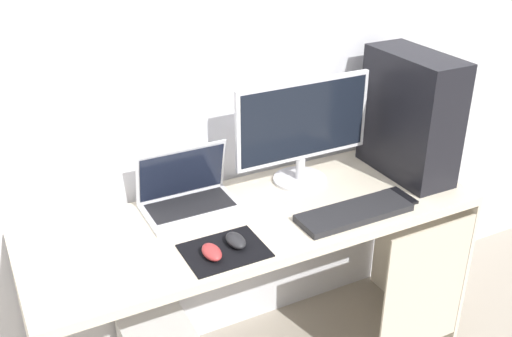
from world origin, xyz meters
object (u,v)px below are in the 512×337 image
at_px(monitor, 303,130).
at_px(mouse_right, 212,252).
at_px(laptop, 189,196).
at_px(keyboard, 354,213).
at_px(pc_tower, 410,115).
at_px(cell_phone, 400,197).
at_px(mouse_left, 236,240).

bearing_deg(monitor, mouse_right, -148.86).
bearing_deg(laptop, keyboard, -33.41).
distance_m(pc_tower, mouse_right, 0.97).
relative_size(monitor, cell_phone, 4.29).
relative_size(laptop, keyboard, 0.81).
distance_m(laptop, keyboard, 0.59).
height_order(pc_tower, laptop, pc_tower).
xyz_separation_m(laptop, keyboard, (0.49, -0.33, -0.03)).
height_order(keyboard, cell_phone, keyboard).
height_order(monitor, mouse_right, monitor).
xyz_separation_m(laptop, mouse_left, (0.04, -0.31, -0.02)).
xyz_separation_m(pc_tower, cell_phone, (-0.16, -0.16, -0.24)).
bearing_deg(laptop, cell_phone, -22.59).
bearing_deg(mouse_left, laptop, 97.67).
relative_size(laptop, cell_phone, 2.61).
bearing_deg(monitor, mouse_left, -145.72).
bearing_deg(laptop, monitor, -2.49).
bearing_deg(keyboard, cell_phone, 6.74).
distance_m(laptop, mouse_left, 0.31).
xyz_separation_m(monitor, laptop, (-0.46, 0.02, -0.18)).
height_order(pc_tower, cell_phone, pc_tower).
xyz_separation_m(mouse_left, cell_phone, (0.68, 0.01, -0.02)).
height_order(pc_tower, mouse_left, pc_tower).
distance_m(mouse_left, mouse_right, 0.10).
xyz_separation_m(monitor, cell_phone, (0.26, -0.28, -0.22)).
distance_m(keyboard, mouse_right, 0.55).
bearing_deg(mouse_right, monitor, 31.14).
xyz_separation_m(laptop, cell_phone, (0.72, -0.30, -0.04)).
bearing_deg(cell_phone, keyboard, -173.26).
height_order(monitor, keyboard, monitor).
height_order(laptop, mouse_right, laptop).
relative_size(monitor, mouse_left, 5.80).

